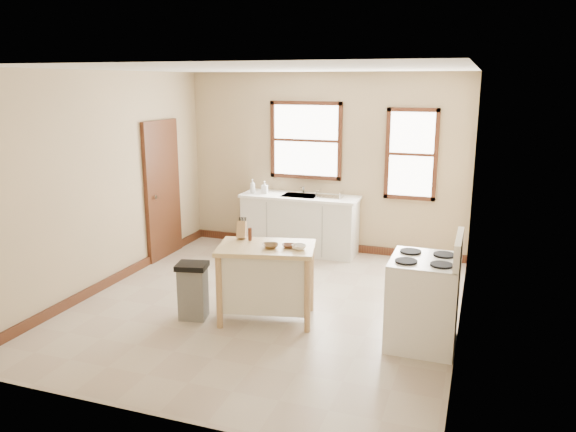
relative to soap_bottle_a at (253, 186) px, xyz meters
The scene contains 23 objects.
floor 2.59m from the soap_bottle_a, 63.21° to the right, with size 5.00×5.00×0.00m, color #B5A58F.
ceiling 2.96m from the soap_bottle_a, 63.21° to the right, with size 5.00×5.00×0.00m, color white.
wall_back 1.19m from the soap_bottle_a, 19.50° to the left, with size 4.50×0.04×2.80m, color tan.
wall_left 2.45m from the soap_bottle_a, 119.07° to the right, with size 0.04×5.00×2.80m, color tan.
wall_right 3.96m from the soap_bottle_a, 32.56° to the right, with size 0.04×5.00×2.80m, color tan.
window_main 1.11m from the soap_bottle_a, 24.99° to the left, with size 1.17×0.06×1.22m, color #3D1810, non-canonical shape.
window_side 2.51m from the soap_bottle_a, ahead, with size 0.77×0.06×1.37m, color #3D1810, non-canonical shape.
door_left 1.40m from the soap_bottle_a, 144.23° to the right, with size 0.06×0.90×2.10m, color #3D1810.
baseboard_back 1.49m from the soap_bottle_a, 18.06° to the left, with size 4.50×0.04×0.12m, color #3D1810.
baseboard_left 2.60m from the soap_bottle_a, 118.45° to the right, with size 0.04×5.00×0.12m, color #3D1810.
sink_counter 0.96m from the soap_bottle_a, ahead, with size 1.86×0.62×0.92m, color silver, non-canonical shape.
faucet 0.81m from the soap_bottle_a, 18.59° to the left, with size 0.03×0.03×0.22m, color silver.
soap_bottle_a is the anchor object (origin of this frame).
soap_bottle_b 0.20m from the soap_bottle_a, 10.02° to the left, with size 0.09×0.09×0.20m, color #B2B2B2.
dish_rack 1.26m from the soap_bottle_a, ahead, with size 0.38×0.29×0.10m, color silver, non-canonical shape.
kitchen_island 2.87m from the soap_bottle_a, 64.05° to the right, with size 1.07×0.68×0.88m, color #EDD78B, non-canonical shape.
knife_block 2.49m from the soap_bottle_a, 70.06° to the right, with size 0.10×0.10×0.20m, color tan, non-canonical shape.
pepper_grinder 2.57m from the soap_bottle_a, 67.83° to the right, with size 0.04×0.04×0.15m, color #472013.
bowl_a 2.89m from the soap_bottle_a, 63.24° to the right, with size 0.18×0.18×0.04m, color brown.
bowl_b 2.91m from the soap_bottle_a, 59.32° to the right, with size 0.15×0.15×0.04m, color brown.
bowl_c 3.00m from the soap_bottle_a, 57.44° to the right, with size 0.16×0.16×0.05m, color white.
trash_bin 2.90m from the soap_bottle_a, 81.37° to the right, with size 0.34×0.29×0.66m, color #5F5F5D, non-canonical shape.
gas_stove 3.95m from the soap_bottle_a, 40.79° to the right, with size 0.74×0.75×1.19m, color white, non-canonical shape.
Camera 1 is at (2.38, -5.98, 2.68)m, focal length 35.00 mm.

